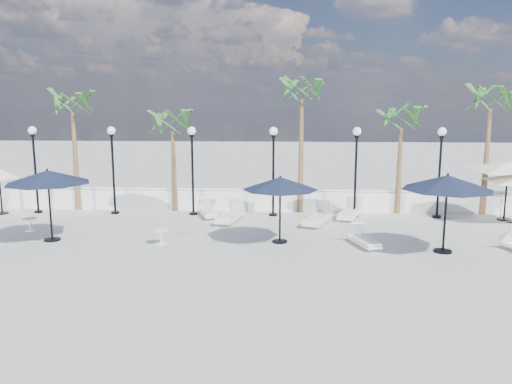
# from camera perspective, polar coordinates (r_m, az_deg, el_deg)

# --- Properties ---
(ground) EXTENTS (100.00, 100.00, 0.00)m
(ground) POSITION_cam_1_polar(r_m,az_deg,el_deg) (15.48, 1.39, -8.00)
(ground) COLOR #A6A6A1
(ground) RESTS_ON ground
(balustrade) EXTENTS (26.00, 0.30, 1.01)m
(balustrade) POSITION_cam_1_polar(r_m,az_deg,el_deg) (22.63, 2.03, -1.00)
(balustrade) COLOR white
(balustrade) RESTS_ON ground
(lamppost_0) EXTENTS (0.36, 0.36, 3.84)m
(lamppost_0) POSITION_cam_1_polar(r_m,az_deg,el_deg) (23.99, -24.00, 3.66)
(lamppost_0) COLOR black
(lamppost_0) RESTS_ON ground
(lamppost_1) EXTENTS (0.36, 0.36, 3.84)m
(lamppost_1) POSITION_cam_1_polar(r_m,az_deg,el_deg) (22.61, -16.07, 3.80)
(lamppost_1) COLOR black
(lamppost_1) RESTS_ON ground
(lamppost_2) EXTENTS (0.36, 0.36, 3.84)m
(lamppost_2) POSITION_cam_1_polar(r_m,az_deg,el_deg) (21.70, -7.30, 3.86)
(lamppost_2) COLOR black
(lamppost_2) RESTS_ON ground
(lamppost_3) EXTENTS (0.36, 0.36, 3.84)m
(lamppost_3) POSITION_cam_1_polar(r_m,az_deg,el_deg) (21.34, 2.00, 3.83)
(lamppost_3) COLOR black
(lamppost_3) RESTS_ON ground
(lamppost_4) EXTENTS (0.36, 0.36, 3.84)m
(lamppost_4) POSITION_cam_1_polar(r_m,az_deg,el_deg) (21.55, 11.36, 3.70)
(lamppost_4) COLOR black
(lamppost_4) RESTS_ON ground
(lamppost_5) EXTENTS (0.36, 0.36, 3.84)m
(lamppost_5) POSITION_cam_1_polar(r_m,az_deg,el_deg) (22.31, 20.31, 3.49)
(lamppost_5) COLOR black
(lamppost_5) RESTS_ON ground
(palm_0) EXTENTS (2.60, 2.60, 5.50)m
(palm_0) POSITION_cam_1_polar(r_m,az_deg,el_deg) (23.97, -20.25, 8.80)
(palm_0) COLOR brown
(palm_0) RESTS_ON ground
(palm_1) EXTENTS (2.60, 2.60, 4.70)m
(palm_1) POSITION_cam_1_polar(r_m,az_deg,el_deg) (22.59, -9.51, 7.26)
(palm_1) COLOR brown
(palm_1) RESTS_ON ground
(palm_2) EXTENTS (2.60, 2.60, 6.10)m
(palm_2) POSITION_cam_1_polar(r_m,az_deg,el_deg) (22.03, 5.27, 10.83)
(palm_2) COLOR brown
(palm_2) RESTS_ON ground
(palm_3) EXTENTS (2.60, 2.60, 4.90)m
(palm_3) POSITION_cam_1_polar(r_m,az_deg,el_deg) (22.60, 16.28, 7.49)
(palm_3) COLOR brown
(palm_3) RESTS_ON ground
(palm_4) EXTENTS (2.60, 2.60, 5.70)m
(palm_4) POSITION_cam_1_polar(r_m,az_deg,el_deg) (23.68, 25.24, 8.93)
(palm_4) COLOR brown
(palm_4) RESTS_ON ground
(lounger_1) EXTENTS (1.15, 1.86, 0.66)m
(lounger_1) POSITION_cam_1_polar(r_m,az_deg,el_deg) (21.67, -5.53, -2.19)
(lounger_1) COLOR silver
(lounger_1) RESTS_ON ground
(lounger_2) EXTENTS (1.11, 2.21, 0.79)m
(lounger_2) POSITION_cam_1_polar(r_m,az_deg,el_deg) (20.64, -2.97, -2.65)
(lounger_2) COLOR silver
(lounger_2) RESTS_ON ground
(lounger_3) EXTENTS (1.38, 2.24, 0.80)m
(lounger_3) POSITION_cam_1_polar(r_m,az_deg,el_deg) (20.32, 7.09, -2.91)
(lounger_3) COLOR silver
(lounger_3) RESTS_ON ground
(lounger_4) EXTENTS (1.03, 1.73, 0.62)m
(lounger_4) POSITION_cam_1_polar(r_m,az_deg,el_deg) (17.53, 12.22, -5.36)
(lounger_4) COLOR silver
(lounger_4) RESTS_ON ground
(lounger_5) EXTENTS (1.27, 2.15, 0.77)m
(lounger_5) POSITION_cam_1_polar(r_m,az_deg,el_deg) (21.60, 10.63, -2.27)
(lounger_5) COLOR silver
(lounger_5) RESTS_ON ground
(side_table_0) EXTENTS (0.50, 0.50, 0.48)m
(side_table_0) POSITION_cam_1_polar(r_m,az_deg,el_deg) (20.98, -24.43, -3.27)
(side_table_0) COLOR silver
(side_table_0) RESTS_ON ground
(side_table_1) EXTENTS (0.52, 0.52, 0.50)m
(side_table_1) POSITION_cam_1_polar(r_m,az_deg,el_deg) (17.64, -10.82, -4.88)
(side_table_1) COLOR silver
(side_table_1) RESTS_ON ground
(side_table_2) EXTENTS (0.49, 0.49, 0.48)m
(side_table_2) POSITION_cam_1_polar(r_m,az_deg,el_deg) (21.53, 9.85, -2.20)
(side_table_2) COLOR silver
(side_table_2) RESTS_ON ground
(parasol_navy_left) EXTENTS (2.93, 2.93, 2.58)m
(parasol_navy_left) POSITION_cam_1_polar(r_m,az_deg,el_deg) (18.81, -22.70, 1.57)
(parasol_navy_left) COLOR black
(parasol_navy_left) RESTS_ON ground
(parasol_navy_mid) EXTENTS (2.65, 2.65, 2.37)m
(parasol_navy_mid) POSITION_cam_1_polar(r_m,az_deg,el_deg) (17.18, 2.79, 0.96)
(parasol_navy_mid) COLOR black
(parasol_navy_mid) RESTS_ON ground
(parasol_navy_right) EXTENTS (2.91, 2.91, 2.61)m
(parasol_navy_right) POSITION_cam_1_polar(r_m,az_deg,el_deg) (17.09, 21.03, 0.97)
(parasol_navy_right) COLOR black
(parasol_navy_right) RESTS_ON ground
(parasol_cream_sq_a) EXTENTS (5.38, 5.38, 2.64)m
(parasol_cream_sq_a) POSITION_cam_1_polar(r_m,az_deg,el_deg) (22.97, 26.92, 3.08)
(parasol_cream_sq_a) COLOR black
(parasol_cream_sq_a) RESTS_ON ground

